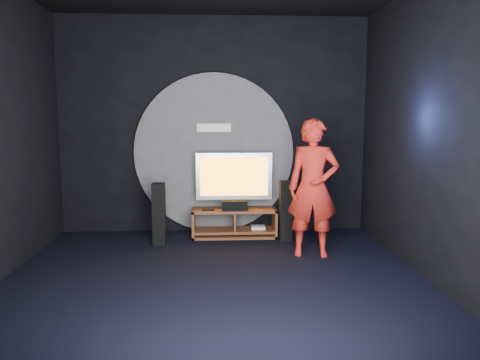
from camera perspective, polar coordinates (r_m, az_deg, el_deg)
The scene contains 13 objects.
floor at distance 5.56m, azimuth -3.06°, elevation -12.34°, with size 5.00×5.00×0.00m, color black.
back_wall at distance 7.71m, azimuth -3.19°, elevation 6.62°, with size 5.00×0.04×3.50m, color black.
front_wall at distance 2.72m, azimuth -3.24°, elevation 4.29°, with size 5.00×0.04×3.50m, color black.
right_wall at distance 5.78m, azimuth 22.55°, elevation 5.61°, with size 0.04×5.00×3.50m, color black.
wall_disc_panel at distance 7.68m, azimuth -3.17°, elevation 3.27°, with size 2.60×0.11×2.60m.
media_console at distance 7.47m, azimuth -0.64°, elevation -5.45°, with size 1.33×0.45×0.45m.
tv at distance 7.40m, azimuth -0.73°, elevation 0.23°, with size 1.20×0.22×0.88m.
center_speaker at distance 7.28m, azimuth -0.67°, elevation -3.15°, with size 0.40×0.15×0.15m, color black.
remote at distance 7.29m, azimuth -3.93°, elevation -3.66°, with size 0.18×0.05×0.02m, color black.
tower_speaker_left at distance 7.07m, azimuth -9.85°, elevation -4.11°, with size 0.19×0.21×0.93m, color black.
tower_speaker_right at distance 7.22m, azimuth 5.60°, elevation -3.79°, with size 0.19×0.21×0.93m, color black.
subwoofer at distance 7.51m, azimuth 5.85°, elevation -5.74°, with size 0.28×0.28×0.31m, color black.
player at distance 6.43m, azimuth 8.92°, elevation -0.97°, with size 0.69×0.45×1.88m, color red.
Camera 1 is at (0.00, -5.21, 1.92)m, focal length 35.00 mm.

